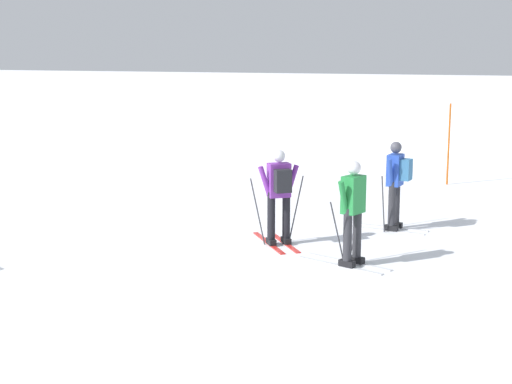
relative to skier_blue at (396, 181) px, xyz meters
name	(u,v)px	position (x,y,z in m)	size (l,w,h in m)	color
ground_plane	(101,291)	(-3.46, -5.13, -0.96)	(120.00, 120.00, 0.00)	white
far_snow_ridge	(356,110)	(-3.46, 13.57, 0.24)	(80.00, 6.03, 2.39)	white
skier_blue	(396,181)	(0.00, 0.00, 0.00)	(1.64, 1.00, 1.71)	silver
skier_green	(352,210)	(-0.29, -2.69, -0.04)	(1.63, 0.95, 1.71)	silver
skier_purple	(279,192)	(-1.77, -1.80, 0.00)	(1.23, 1.52, 1.71)	red
trail_marker_pole	(449,144)	(0.53, 5.44, 0.08)	(0.05, 0.05, 2.07)	#C65614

